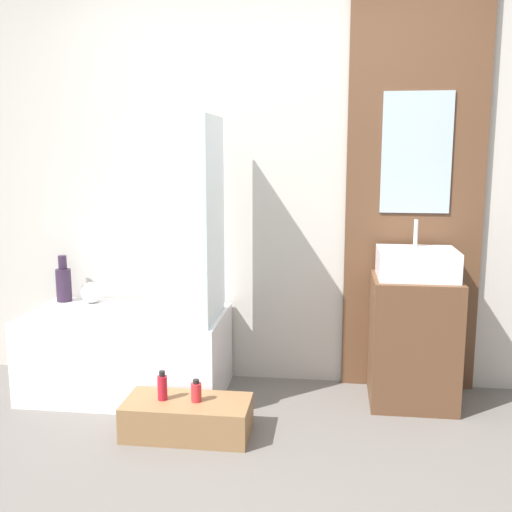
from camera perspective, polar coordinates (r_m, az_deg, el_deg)
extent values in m
cube|color=#B7B2A8|center=(3.75, 2.27, 7.47)|extent=(4.20, 0.06, 2.60)
cube|color=brown|center=(3.72, 14.89, 7.13)|extent=(0.81, 0.03, 2.60)
cube|color=#9EB2C6|center=(3.69, 15.04, 9.47)|extent=(0.41, 0.01, 0.71)
cube|color=white|center=(3.77, -12.14, -9.00)|extent=(1.18, 0.65, 0.50)
cube|color=silver|center=(3.70, -12.28, -5.37)|extent=(0.92, 0.45, 0.01)
cube|color=silver|center=(3.39, -3.94, 3.47)|extent=(0.01, 0.51, 1.15)
cube|color=olive|center=(3.25, -6.54, -15.04)|extent=(0.65, 0.32, 0.19)
cube|color=brown|center=(3.64, 14.74, -7.79)|extent=(0.49, 0.45, 0.75)
cube|color=white|center=(3.53, 15.06, -0.70)|extent=(0.44, 0.35, 0.17)
cylinder|color=silver|center=(3.60, 14.98, 2.12)|extent=(0.02, 0.02, 0.16)
cylinder|color=#2D1E33|center=(4.06, -17.84, -2.67)|extent=(0.10, 0.10, 0.21)
cylinder|color=#2D1E33|center=(4.03, -17.95, -0.59)|extent=(0.05, 0.05, 0.09)
sphere|color=silver|center=(3.97, -15.37, -3.37)|extent=(0.13, 0.13, 0.13)
cylinder|color=#B21928|center=(3.22, -8.91, -12.30)|extent=(0.05, 0.05, 0.13)
cylinder|color=black|center=(3.19, -8.94, -11.01)|extent=(0.03, 0.03, 0.03)
cylinder|color=red|center=(3.18, -5.71, -12.80)|extent=(0.05, 0.05, 0.10)
cylinder|color=black|center=(3.16, -5.73, -11.81)|extent=(0.03, 0.03, 0.02)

